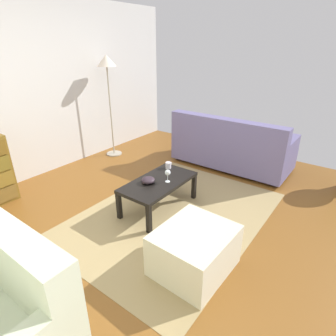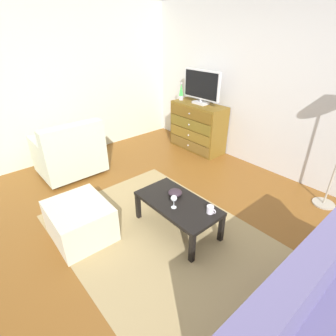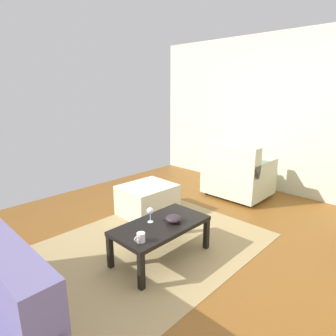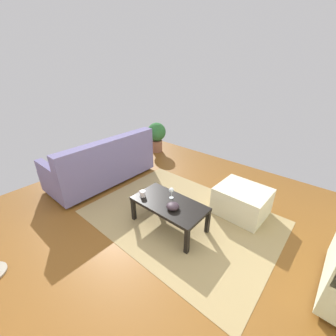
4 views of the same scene
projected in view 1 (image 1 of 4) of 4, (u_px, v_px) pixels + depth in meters
name	position (u px, v px, depth m)	size (l,w,h in m)	color
ground_plane	(151.00, 219.00, 3.37)	(5.72, 4.94, 0.05)	brown
wall_accent_rear	(30.00, 91.00, 4.03)	(5.72, 0.12, 2.55)	silver
area_rug	(174.00, 215.00, 3.39)	(2.60, 1.90, 0.01)	#A0895A
coffee_table	(159.00, 184.00, 3.41)	(0.99, 0.52, 0.38)	black
wine_glass	(168.00, 173.00, 3.32)	(0.07, 0.07, 0.16)	silver
mug	(168.00, 165.00, 3.71)	(0.11, 0.08, 0.08)	silver
bowl_decorative	(148.00, 180.00, 3.33)	(0.16, 0.16, 0.07)	#2F232A
couch_large	(230.00, 148.00, 4.58)	(0.85, 1.88, 0.87)	#332319
ottoman	(194.00, 250.00, 2.52)	(0.70, 0.60, 0.41)	beige
standing_lamp	(107.00, 71.00, 4.61)	(0.32, 0.32, 1.73)	#A59E8C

